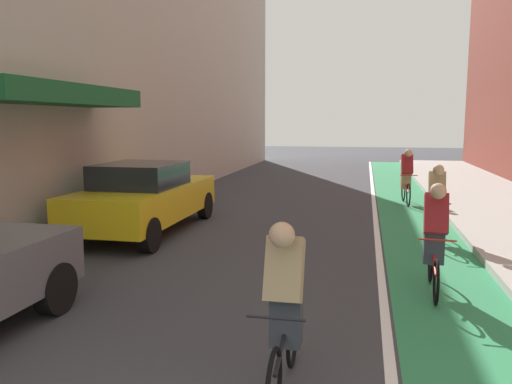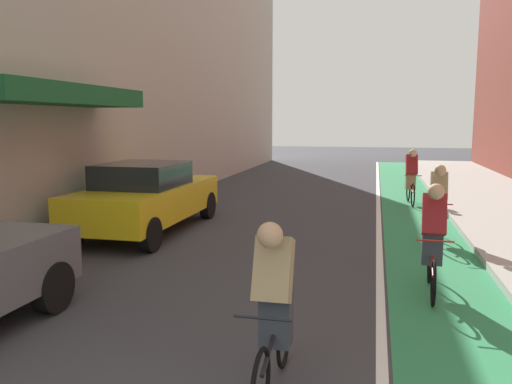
% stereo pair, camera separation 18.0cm
% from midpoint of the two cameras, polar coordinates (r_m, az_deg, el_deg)
% --- Properties ---
extents(ground_plane, '(71.30, 71.30, 0.00)m').
position_cam_midpoint_polar(ground_plane, '(13.37, 4.45, -2.59)').
color(ground_plane, '#38383D').
extents(bike_lane_paint, '(1.60, 32.41, 0.00)m').
position_cam_midpoint_polar(bike_lane_paint, '(15.24, 17.10, -1.62)').
color(bike_lane_paint, '#2D8451').
rests_on(bike_lane_paint, ground).
extents(lane_divider_stripe, '(0.12, 32.41, 0.00)m').
position_cam_midpoint_polar(lane_divider_stripe, '(15.20, 13.72, -1.52)').
color(lane_divider_stripe, white).
rests_on(lane_divider_stripe, ground).
extents(sidewalk_right, '(3.48, 32.41, 0.14)m').
position_cam_midpoint_polar(sidewalk_right, '(15.62, 26.45, -1.62)').
color(sidewalk_right, '#A8A59E').
rests_on(sidewalk_right, ground).
extents(building_facade_left, '(4.15, 32.41, 10.59)m').
position_cam_midpoint_polar(building_facade_left, '(17.06, -14.35, 17.32)').
color(building_facade_left, '#B2ADA3').
rests_on(building_facade_left, ground).
extents(parked_sedan_yellow_cab, '(1.87, 4.53, 1.53)m').
position_cam_midpoint_polar(parked_sedan_yellow_cab, '(11.52, -11.56, -0.46)').
color(parked_sedan_yellow_cab, yellow).
rests_on(parked_sedan_yellow_cab, ground).
extents(cyclist_lead, '(0.48, 1.69, 1.60)m').
position_cam_midpoint_polar(cyclist_lead, '(4.66, 3.14, -12.52)').
color(cyclist_lead, black).
rests_on(cyclist_lead, ground).
extents(cyclist_mid, '(0.48, 1.67, 1.59)m').
position_cam_midpoint_polar(cyclist_mid, '(7.69, 19.64, -4.78)').
color(cyclist_mid, black).
rests_on(cyclist_mid, ground).
extents(cyclist_trailing, '(0.48, 1.67, 1.59)m').
position_cam_midpoint_polar(cyclist_trailing, '(10.87, 19.95, -1.18)').
color(cyclist_trailing, black).
rests_on(cyclist_trailing, ground).
extents(cyclist_far, '(0.48, 1.73, 1.62)m').
position_cam_midpoint_polar(cyclist_far, '(15.68, 17.10, 1.63)').
color(cyclist_far, black).
rests_on(cyclist_far, ground).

